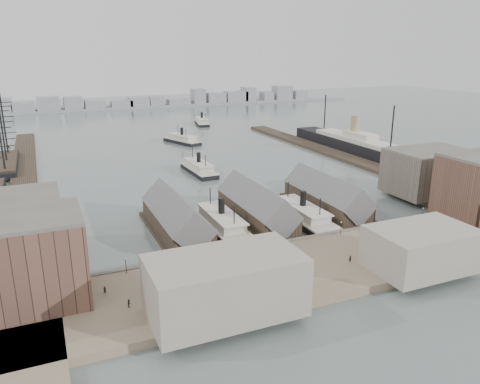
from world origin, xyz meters
name	(u,v)px	position (x,y,z in m)	size (l,w,h in m)	color
ground	(282,240)	(0.00, 0.00, 0.00)	(900.00, 900.00, 0.00)	#556260
quay	(320,266)	(0.00, -20.00, 1.00)	(180.00, 30.00, 2.00)	#806D56
seawall	(291,243)	(0.00, -5.20, 1.15)	(180.00, 1.20, 2.30)	#59544C
west_wharf	(24,178)	(-68.00, 100.00, 0.80)	(10.00, 220.00, 1.60)	#2D231C
east_wharf	(332,153)	(78.00, 90.00, 0.80)	(10.00, 180.00, 1.60)	#2D231C
ferry_shed_west	(176,219)	(-26.00, 16.88, 4.64)	(14.00, 42.00, 12.60)	#2D231C
ferry_shed_center	(257,207)	(0.00, 16.88, 4.64)	(14.00, 42.00, 12.60)	#2D231C
ferry_shed_east	(327,197)	(26.00, 16.88, 4.64)	(14.00, 42.00, 12.60)	#2D231C
warehouse_west_front	(1,266)	(-70.00, -12.00, 11.00)	(32.00, 18.00, 18.00)	brown
warehouse_west_back	(8,225)	(-70.00, 18.00, 9.00)	(26.00, 20.00, 14.00)	#60564C
warehouse_east_back	(428,172)	(68.00, 15.00, 9.50)	(28.00, 20.00, 15.00)	#60564C
street_bldg_center	(421,248)	(20.00, -32.00, 7.00)	(24.00, 16.00, 10.00)	gray
street_bldg_west	(225,285)	(-30.00, -32.00, 8.00)	(30.00, 16.00, 12.00)	gray
lamp_post_far_w	(126,263)	(-45.00, -7.00, 4.71)	(0.44, 0.44, 3.92)	black
lamp_post_near_w	(244,242)	(-15.00, -7.00, 4.71)	(0.44, 0.44, 3.92)	black
lamp_post_near_e	(341,225)	(15.00, -7.00, 4.71)	(0.44, 0.44, 3.92)	black
lamp_post_far_e	(423,211)	(45.00, -7.00, 4.71)	(0.44, 0.44, 3.92)	black
far_shore	(105,105)	(-2.07, 334.14, 3.91)	(500.00, 40.00, 15.72)	gray
ferry_docked_west	(222,223)	(-13.00, 13.83, 2.53)	(9.07, 30.23, 10.80)	black
ferry_docked_east	(302,214)	(13.00, 10.60, 2.50)	(8.96, 29.85, 10.66)	black
ferry_open_near	(199,168)	(2.54, 81.15, 2.29)	(9.30, 27.72, 9.79)	black
ferry_open_mid	(182,139)	(15.47, 150.00, 2.24)	(16.92, 27.83, 9.54)	black
ferry_open_far	(202,122)	(48.58, 211.11, 2.22)	(13.06, 27.52, 9.45)	black
sailing_ship_mid	(7,163)	(-74.98, 123.78, 2.56)	(8.71, 50.30, 35.79)	black
ocean_steamer	(354,144)	(92.00, 91.08, 4.14)	(13.16, 96.16, 19.23)	black
tram	(405,234)	(28.80, -17.11, 3.75)	(2.82, 9.67, 3.41)	black
horse_cart_left	(157,285)	(-40.06, -17.00, 2.82)	(4.82, 3.03, 1.62)	black
horse_cart_center	(272,259)	(-10.88, -15.05, 2.81)	(4.94, 1.75, 1.60)	black
horse_cart_right	(398,255)	(19.02, -25.78, 2.75)	(4.73, 2.55, 1.43)	black
pedestrian_0	(105,290)	(-51.01, -14.94, 2.90)	(0.66, 0.48, 1.80)	black
pedestrian_1	(129,303)	(-47.22, -22.42, 2.87)	(0.85, 0.66, 1.74)	black
pedestrian_2	(225,257)	(-21.41, -9.85, 2.90)	(1.16, 0.67, 1.80)	black
pedestrian_3	(252,275)	(-19.14, -21.05, 2.84)	(0.99, 0.41, 1.68)	black
pedestrian_4	(270,251)	(-9.10, -10.61, 2.79)	(0.77, 0.50, 1.58)	black
pedestrian_5	(350,259)	(6.53, -23.04, 2.91)	(0.66, 0.49, 1.82)	black
pedestrian_6	(392,235)	(26.67, -14.69, 2.89)	(0.86, 0.67, 1.78)	black
pedestrian_7	(403,243)	(25.49, -20.34, 2.87)	(1.13, 0.65, 1.74)	black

